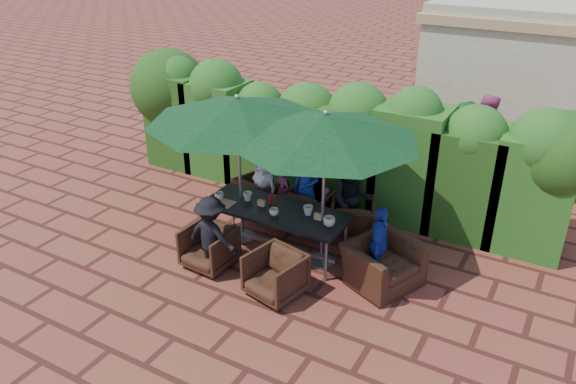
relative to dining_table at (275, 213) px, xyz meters
The scene contains 32 objects.
ground 0.71m from the dining_table, 106.18° to the right, with size 80.00×80.00×0.00m, color maroon.
dining_table is the anchor object (origin of this frame).
umbrella_left 1.69m from the dining_table, behind, with size 2.79×2.79×2.46m.
umbrella_right 1.73m from the dining_table, ahead, with size 2.72×2.72×2.46m.
chair_far_left 1.35m from the dining_table, 132.09° to the left, with size 0.73×0.68×0.75m, color black.
chair_far_mid 1.02m from the dining_table, 83.12° to the left, with size 0.74×0.69×0.76m, color black.
chair_far_right 1.37m from the dining_table, 47.59° to the left, with size 0.71×0.66×0.73m, color black.
chair_near_left 1.13m from the dining_table, 127.31° to the right, with size 0.69×0.65×0.71m, color black.
chair_near_right 1.20m from the dining_table, 59.38° to the right, with size 0.70×0.66×0.72m, color black.
chair_end_right 1.82m from the dining_table, ahead, with size 1.01×0.66×0.88m, color black.
adult_far_left 1.18m from the dining_table, 129.74° to the left, with size 0.58×0.35×1.18m, color white.
adult_far_mid 0.99m from the dining_table, 88.13° to the left, with size 0.50×0.41×1.39m, color #1C3399.
adult_far_right 1.32m from the dining_table, 49.85° to the left, with size 0.65×0.40×1.36m, color black.
adult_near_left 1.09m from the dining_table, 117.91° to the right, with size 0.80×0.36×1.24m, color black.
adult_end_right 1.70m from the dining_table, ahead, with size 0.69×0.35×1.18m, color #1C3399.
child_left 1.17m from the dining_table, 115.16° to the left, with size 0.33×0.27×0.91m, color #C9477E.
child_right 1.16m from the dining_table, 71.36° to the left, with size 0.26×0.22×0.74m, color #8D489E.
pedestrian_a 4.52m from the dining_table, 65.73° to the left, with size 1.54×0.55×1.66m, color #227E23.
pedestrian_b 4.86m from the dining_table, 63.24° to the left, with size 0.85×0.52×1.78m, color #C9477E.
pedestrian_c 5.20m from the dining_table, 50.40° to the left, with size 1.02×0.47×1.60m, color gray.
cup_a 0.97m from the dining_table, behind, with size 0.15×0.15×0.12m, color beige.
cup_b 0.55m from the dining_table, behind, with size 0.15×0.15×0.14m, color beige.
cup_c 0.24m from the dining_table, 63.65° to the right, with size 0.14×0.14×0.11m, color beige.
cup_d 0.56m from the dining_table, 10.20° to the left, with size 0.15×0.15×0.14m, color beige.
cup_e 0.96m from the dining_table, ahead, with size 0.18×0.18×0.14m, color beige.
ketchup_bottle 0.24m from the dining_table, 144.13° to the left, with size 0.04×0.04×0.17m, color #B20C0A.
sauce_bottle 0.22m from the dining_table, 117.90° to the left, with size 0.04×0.04×0.17m, color #4C230C.
serving_tray 0.84m from the dining_table, 163.67° to the right, with size 0.35×0.25×0.02m, color #B07D55.
number_block_left 0.27m from the dining_table, behind, with size 0.12×0.06×0.10m, color tan.
number_block_right 0.74m from the dining_table, ahead, with size 0.12×0.06×0.10m, color tan.
hedge_wall 2.21m from the dining_table, 95.22° to the left, with size 9.10×1.60×2.40m.
building 7.66m from the dining_table, 63.11° to the left, with size 6.20×3.08×3.20m.
Camera 1 is at (4.00, -6.35, 4.86)m, focal length 35.00 mm.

